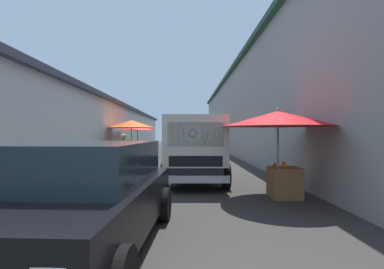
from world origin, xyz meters
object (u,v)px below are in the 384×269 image
(fruit_stall_near_left, at_px, (137,131))
(parked_scooter, at_px, (131,154))
(delivery_truck, at_px, (195,151))
(fruit_stall_far_right, at_px, (279,127))
(fruit_stall_near_right, at_px, (131,128))
(hatchback_car, at_px, (87,195))
(vendor_by_crates, at_px, (123,152))

(fruit_stall_near_left, distance_m, parked_scooter, 4.41)
(delivery_truck, bearing_deg, fruit_stall_far_right, -134.86)
(parked_scooter, bearing_deg, fruit_stall_near_right, 10.46)
(delivery_truck, bearing_deg, parked_scooter, 26.59)
(hatchback_car, xyz_separation_m, vendor_by_crates, (6.32, 0.93, 0.16))
(fruit_stall_near_right, bearing_deg, fruit_stall_far_right, -151.52)
(fruit_stall_near_right, bearing_deg, fruit_stall_near_left, 1.47)
(hatchback_car, height_order, vendor_by_crates, vendor_by_crates)
(vendor_by_crates, bearing_deg, hatchback_car, -171.64)
(hatchback_car, bearing_deg, delivery_truck, -18.34)
(hatchback_car, distance_m, parked_scooter, 11.54)
(hatchback_car, bearing_deg, vendor_by_crates, 8.36)
(fruit_stall_near_right, xyz_separation_m, hatchback_car, (-13.18, -1.98, -1.17))
(fruit_stall_near_left, xyz_separation_m, delivery_truck, (-10.73, -3.66, -0.74))
(fruit_stall_near_left, height_order, fruit_stall_near_right, fruit_stall_near_right)
(delivery_truck, bearing_deg, vendor_by_crates, 60.41)
(fruit_stall_near_right, height_order, hatchback_car, fruit_stall_near_right)
(fruit_stall_near_left, distance_m, vendor_by_crates, 9.39)
(delivery_truck, bearing_deg, hatchback_car, 161.66)
(fruit_stall_near_left, bearing_deg, fruit_stall_far_right, -156.08)
(fruit_stall_far_right, relative_size, fruit_stall_near_left, 1.16)
(fruit_stall_far_right, distance_m, hatchback_car, 4.73)
(fruit_stall_far_right, relative_size, vendor_by_crates, 1.71)
(hatchback_car, distance_m, vendor_by_crates, 6.39)
(parked_scooter, bearing_deg, fruit_stall_near_left, 5.28)
(fruit_stall_far_right, bearing_deg, fruit_stall_near_right, 28.48)
(fruit_stall_far_right, height_order, parked_scooter, fruit_stall_far_right)
(hatchback_car, bearing_deg, fruit_stall_near_left, 7.46)
(fruit_stall_near_right, height_order, delivery_truck, fruit_stall_near_right)
(hatchback_car, relative_size, vendor_by_crates, 2.55)
(fruit_stall_near_left, relative_size, fruit_stall_near_right, 0.83)
(hatchback_car, bearing_deg, fruit_stall_far_right, -50.75)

